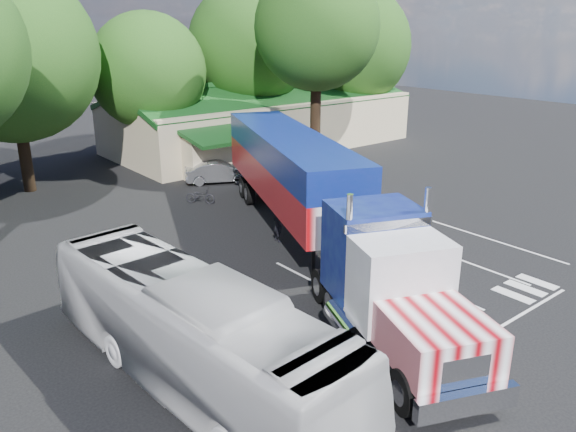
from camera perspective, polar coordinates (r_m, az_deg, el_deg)
ground at (r=25.63m, az=-3.89°, el=-3.38°), size 120.00×120.00×0.00m
event_hall at (r=46.79m, az=-2.86°, el=9.74°), size 24.20×14.12×5.55m
tree_row_c at (r=36.70m, az=-26.46°, el=14.46°), size 10.00×10.00×13.05m
tree_row_d at (r=41.02m, az=-14.06°, el=14.06°), size 8.00×8.00×10.60m
tree_row_e at (r=45.93m, az=-3.91°, el=16.91°), size 9.60×9.60×12.90m
tree_row_f at (r=51.51m, az=6.43°, el=16.74°), size 10.40×10.40×13.00m
tree_near_right at (r=37.53m, az=2.95°, el=18.57°), size 8.00×8.00×13.50m
semi_truck at (r=24.98m, az=2.10°, el=2.80°), size 11.70×22.69×4.91m
woman at (r=26.24m, az=-1.08°, el=-0.99°), size 0.40×0.58×1.54m
bicycle at (r=32.28m, az=-8.91°, el=2.05°), size 1.55×1.70×0.90m
tour_bus at (r=16.10m, az=-9.67°, el=-11.48°), size 3.66×12.05×3.31m
silver_sedan at (r=36.37m, az=-7.09°, el=4.48°), size 4.49×3.19×1.41m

